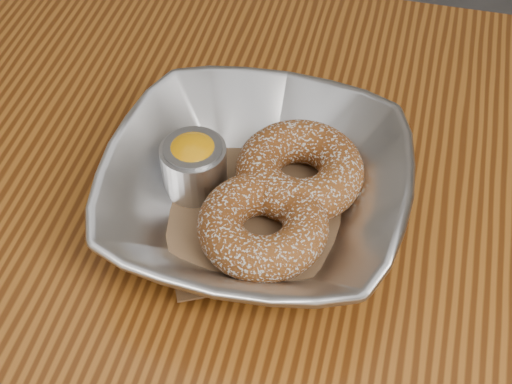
% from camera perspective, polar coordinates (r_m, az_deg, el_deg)
% --- Properties ---
extents(table, '(1.20, 0.80, 0.75)m').
position_cam_1_polar(table, '(0.66, -2.27, -12.15)').
color(table, brown).
rests_on(table, ground_plane).
extents(serving_bowl, '(0.23, 0.23, 0.06)m').
position_cam_1_polar(serving_bowl, '(0.60, -0.00, -0.09)').
color(serving_bowl, '#B2B4B9').
rests_on(serving_bowl, table).
extents(parchment, '(0.19, 0.19, 0.00)m').
position_cam_1_polar(parchment, '(0.61, -0.00, -1.32)').
color(parchment, brown).
rests_on(parchment, table).
extents(donut_back, '(0.13, 0.13, 0.04)m').
position_cam_1_polar(donut_back, '(0.62, 3.20, 1.58)').
color(donut_back, brown).
rests_on(donut_back, parchment).
extents(donut_front, '(0.10, 0.10, 0.03)m').
position_cam_1_polar(donut_front, '(0.58, 0.51, -2.43)').
color(donut_front, brown).
rests_on(donut_front, parchment).
extents(ramekin, '(0.05, 0.05, 0.05)m').
position_cam_1_polar(ramekin, '(0.61, -4.54, 2.05)').
color(ramekin, '#B2B4B9').
rests_on(ramekin, table).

